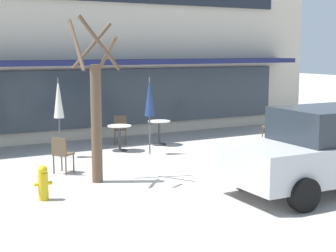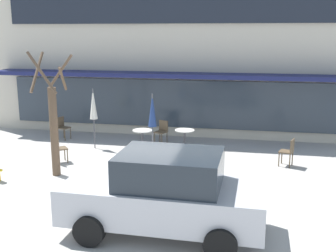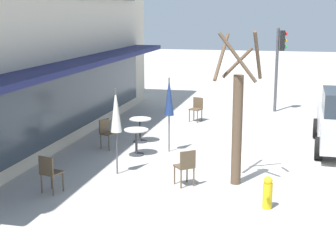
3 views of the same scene
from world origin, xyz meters
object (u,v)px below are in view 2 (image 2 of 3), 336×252
(cafe_table_near_wall, at_px, (142,137))
(cafe_chair_3, at_px, (289,150))
(patio_umbrella_cream_folded, at_px, (93,104))
(cafe_chair_1, at_px, (162,130))
(parked_sedan, at_px, (165,193))
(cafe_table_streetside, at_px, (185,136))
(patio_umbrella_green_folded, at_px, (152,111))
(street_tree, at_px, (53,122))
(cafe_chair_0, at_px, (58,147))
(cafe_chair_2, at_px, (62,126))

(cafe_table_near_wall, relative_size, cafe_chair_3, 0.85)
(cafe_table_near_wall, bearing_deg, patio_umbrella_cream_folded, -179.01)
(cafe_chair_1, height_order, parked_sedan, parked_sedan)
(cafe_table_streetside, bearing_deg, patio_umbrella_green_folded, -128.22)
(patio_umbrella_green_folded, relative_size, street_tree, 0.60)
(patio_umbrella_green_folded, relative_size, cafe_chair_3, 2.47)
(cafe_table_streetside, xyz_separation_m, cafe_chair_1, (-0.99, 0.75, 0.01))
(patio_umbrella_cream_folded, bearing_deg, parked_sedan, -57.22)
(cafe_chair_0, xyz_separation_m, cafe_chair_3, (7.31, 1.07, 0.00))
(cafe_table_streetside, height_order, cafe_chair_1, cafe_chair_1)
(patio_umbrella_cream_folded, bearing_deg, street_tree, -91.27)
(cafe_table_streetside, bearing_deg, cafe_chair_1, 142.72)
(cafe_chair_1, bearing_deg, cafe_table_streetside, -37.28)
(cafe_chair_0, distance_m, cafe_chair_3, 7.39)
(cafe_chair_3, bearing_deg, patio_umbrella_cream_folded, 173.08)
(cafe_table_near_wall, relative_size, patio_umbrella_cream_folded, 0.35)
(cafe_chair_2, distance_m, street_tree, 4.50)
(street_tree, bearing_deg, cafe_chair_2, 112.30)
(cafe_table_streetside, xyz_separation_m, patio_umbrella_cream_folded, (-3.28, -0.35, 1.11))
(patio_umbrella_cream_folded, relative_size, cafe_chair_0, 2.47)
(cafe_table_streetside, distance_m, cafe_chair_0, 4.41)
(patio_umbrella_cream_folded, height_order, cafe_chair_2, patio_umbrella_cream_folded)
(patio_umbrella_green_folded, xyz_separation_m, street_tree, (-2.44, -2.22, -0.01))
(cafe_chair_1, bearing_deg, cafe_chair_3, -23.16)
(patio_umbrella_green_folded, xyz_separation_m, cafe_chair_3, (4.42, -0.02, -1.10))
(patio_umbrella_green_folded, height_order, cafe_chair_0, patio_umbrella_green_folded)
(cafe_chair_2, bearing_deg, patio_umbrella_cream_folded, -30.50)
(patio_umbrella_green_folded, xyz_separation_m, parked_sedan, (1.48, -5.18, -0.75))
(patio_umbrella_green_folded, bearing_deg, patio_umbrella_cream_folded, 161.29)
(patio_umbrella_green_folded, distance_m, cafe_chair_0, 3.28)
(cafe_chair_2, xyz_separation_m, cafe_chair_3, (8.51, -1.84, 0.00))
(cafe_table_near_wall, xyz_separation_m, cafe_chair_2, (-3.52, 0.98, 0.01))
(cafe_table_near_wall, height_order, street_tree, street_tree)
(cafe_chair_2, bearing_deg, parked_sedan, -51.45)
(cafe_chair_2, height_order, street_tree, street_tree)
(patio_umbrella_cream_folded, bearing_deg, cafe_chair_1, 25.77)
(cafe_table_near_wall, bearing_deg, parked_sedan, -71.15)
(cafe_table_near_wall, distance_m, cafe_chair_2, 3.66)
(cafe_table_streetside, relative_size, patio_umbrella_green_folded, 0.35)
(patio_umbrella_green_folded, bearing_deg, cafe_chair_2, 156.05)
(cafe_chair_3, relative_size, parked_sedan, 0.21)
(patio_umbrella_green_folded, xyz_separation_m, cafe_chair_2, (-4.09, 1.82, -1.10))
(cafe_chair_0, height_order, cafe_chair_3, same)
(cafe_table_streetside, bearing_deg, patio_umbrella_cream_folded, -173.92)
(cafe_table_near_wall, bearing_deg, cafe_chair_3, -9.72)
(cafe_chair_1, bearing_deg, cafe_table_near_wall, -114.35)
(cafe_chair_1, xyz_separation_m, parked_sedan, (1.57, -7.09, 0.35))
(cafe_table_near_wall, xyz_separation_m, cafe_chair_0, (-2.33, -1.92, 0.01))
(cafe_table_streetside, distance_m, cafe_chair_1, 1.25)
(cafe_table_streetside, height_order, patio_umbrella_green_folded, patio_umbrella_green_folded)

